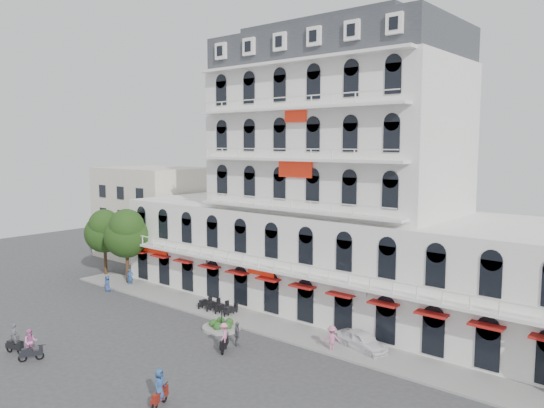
{
  "coord_description": "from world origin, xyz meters",
  "views": [
    {
      "loc": [
        27.13,
        -23.53,
        15.09
      ],
      "look_at": [
        -0.97,
        10.0,
        10.13
      ],
      "focal_mm": 35.0,
      "sensor_mm": 36.0,
      "label": 1
    }
  ],
  "objects_px": {
    "rider_west": "(14,340)",
    "rider_east": "(159,387)",
    "parked_car": "(362,341)",
    "rider_center": "(224,336)",
    "rider_southwest": "(31,344)"
  },
  "relations": [
    {
      "from": "rider_east",
      "to": "rider_west",
      "type": "bearing_deg",
      "value": 75.49
    },
    {
      "from": "parked_car",
      "to": "rider_east",
      "type": "height_order",
      "value": "rider_east"
    },
    {
      "from": "rider_southwest",
      "to": "rider_center",
      "type": "bearing_deg",
      "value": -14.61
    },
    {
      "from": "rider_east",
      "to": "parked_car",
      "type": "bearing_deg",
      "value": -39.31
    },
    {
      "from": "rider_west",
      "to": "rider_east",
      "type": "height_order",
      "value": "rider_east"
    },
    {
      "from": "parked_car",
      "to": "rider_east",
      "type": "bearing_deg",
      "value": 177.45
    },
    {
      "from": "parked_car",
      "to": "rider_center",
      "type": "bearing_deg",
      "value": 146.45
    },
    {
      "from": "rider_west",
      "to": "rider_east",
      "type": "distance_m",
      "value": 14.41
    },
    {
      "from": "rider_west",
      "to": "rider_center",
      "type": "bearing_deg",
      "value": 25.58
    },
    {
      "from": "rider_southwest",
      "to": "rider_west",
      "type": "bearing_deg",
      "value": 122.39
    },
    {
      "from": "rider_center",
      "to": "rider_southwest",
      "type": "bearing_deg",
      "value": -75.37
    },
    {
      "from": "rider_southwest",
      "to": "rider_east",
      "type": "relative_size",
      "value": 1.02
    },
    {
      "from": "parked_car",
      "to": "rider_west",
      "type": "height_order",
      "value": "rider_west"
    },
    {
      "from": "parked_car",
      "to": "rider_east",
      "type": "xyz_separation_m",
      "value": [
        -4.67,
        -14.89,
        0.43
      ]
    },
    {
      "from": "rider_west",
      "to": "rider_center",
      "type": "xyz_separation_m",
      "value": [
        11.37,
        10.0,
        0.11
      ]
    }
  ]
}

